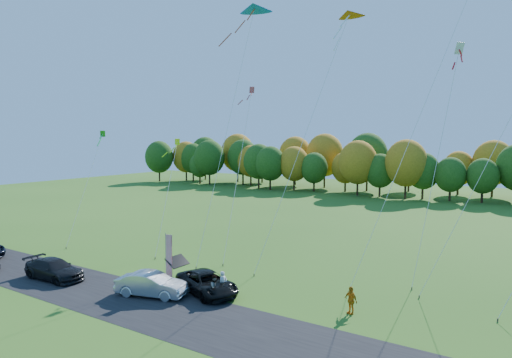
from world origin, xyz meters
The scene contains 18 objects.
ground centered at (0.00, 0.00, 0.00)m, with size 160.00×160.00×0.00m, color #2C5917.
asphalt_strip centered at (0.00, -4.00, 0.01)m, with size 90.00×6.00×0.01m, color black.
tree_line centered at (0.00, 55.00, 0.00)m, with size 116.00×12.00×10.00m, color #1E4711, non-canonical shape.
black_suv centered at (0.35, -0.39, 0.71)m, with size 2.37×5.14×1.43m, color black.
silver_sedan centered at (-2.36, -2.67, 0.76)m, with size 1.61×4.63×1.52m, color silver.
dark_truck_a centered at (-10.80, -4.00, 0.72)m, with size 2.02×4.97×1.44m, color black.
person_tailgate_a centered at (1.56, -0.25, 0.82)m, with size 0.60×0.39×1.64m, color silver.
person_tailgate_b centered at (1.61, -1.14, 0.82)m, with size 0.80×0.62×1.65m, color gray.
person_east centered at (9.47, 1.46, 0.81)m, with size 0.95×0.40×1.62m, color #C67512.
feather_flag centered at (-2.36, -1.12, 2.32)m, with size 0.50×0.14×3.81m.
kite_delta_blue centered at (-4.50, 8.86, 12.19)m, with size 3.18×11.23×23.84m.
kite_parafoil_orange centered at (11.29, 10.54, 12.90)m, with size 8.71×11.28×26.27m.
kite_delta_red centered at (2.36, 9.70, 10.64)m, with size 4.10×11.44×21.94m.
kite_parafoil_rainbow centered at (15.71, 9.45, 9.39)m, with size 8.80×7.03×19.15m.
kite_diamond_yellow centered at (-10.10, 6.84, 4.98)m, with size 3.54×6.70×10.33m.
kite_diamond_green centered at (-18.88, 4.81, 5.38)m, with size 2.37×6.43×11.14m.
kite_diamond_white centered at (12.12, 10.34, 8.46)m, with size 2.19×6.16×17.33m.
kite_diamond_pink centered at (-4.00, 9.40, 7.42)m, with size 3.30×8.86×15.22m.
Camera 1 is at (18.79, -22.89, 10.17)m, focal length 32.00 mm.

